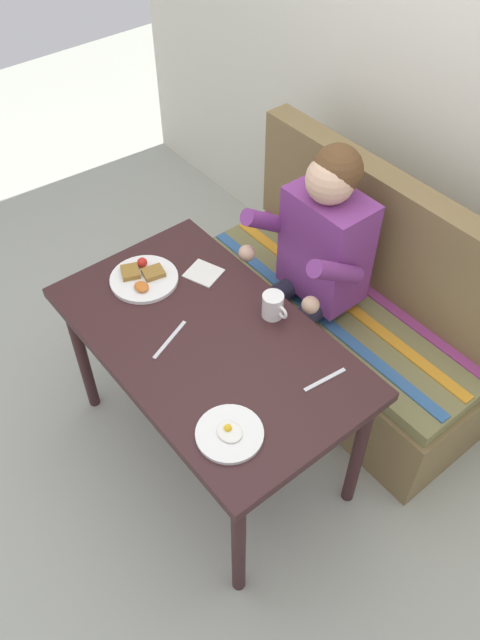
{
  "coord_description": "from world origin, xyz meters",
  "views": [
    {
      "loc": [
        1.25,
        -0.86,
        2.44
      ],
      "look_at": [
        0.0,
        0.15,
        0.72
      ],
      "focal_mm": 35.69,
      "sensor_mm": 36.0,
      "label": 1
    }
  ],
  "objects": [
    {
      "name": "coffee_mug",
      "position": [
        0.06,
        0.25,
        0.78
      ],
      "size": [
        0.12,
        0.08,
        0.1
      ],
      "color": "white",
      "rests_on": "table"
    },
    {
      "name": "person",
      "position": [
        -0.08,
        0.59,
        0.74
      ],
      "size": [
        0.45,
        0.61,
        1.21
      ],
      "color": "#79337F",
      "rests_on": "ground"
    },
    {
      "name": "fork",
      "position": [
        0.4,
        0.19,
        0.73
      ],
      "size": [
        0.03,
        0.17,
        0.0
      ],
      "primitive_type": "cube",
      "rotation": [
        0.0,
        0.0,
        -0.12
      ],
      "color": "silver",
      "rests_on": "table"
    },
    {
      "name": "table",
      "position": [
        0.0,
        0.0,
        0.65
      ],
      "size": [
        1.2,
        0.7,
        0.73
      ],
      "color": "#341B1C",
      "rests_on": "ground"
    },
    {
      "name": "back_wall",
      "position": [
        0.0,
        1.27,
        1.3
      ],
      "size": [
        4.4,
        0.1,
        2.6
      ],
      "primitive_type": "cube",
      "color": "beige",
      "rests_on": "ground"
    },
    {
      "name": "plate_eggs",
      "position": [
        0.37,
        -0.19,
        0.74
      ],
      "size": [
        0.22,
        0.22,
        0.04
      ],
      "color": "white",
      "rests_on": "table"
    },
    {
      "name": "plate_breakfast",
      "position": [
        -0.4,
        -0.01,
        0.74
      ],
      "size": [
        0.27,
        0.27,
        0.05
      ],
      "color": "white",
      "rests_on": "table"
    },
    {
      "name": "knife",
      "position": [
        -0.07,
        -0.11,
        0.73
      ],
      "size": [
        0.09,
        0.19,
        0.0
      ],
      "primitive_type": "cube",
      "rotation": [
        0.0,
        0.0,
        0.39
      ],
      "color": "silver",
      "rests_on": "table"
    },
    {
      "name": "couch",
      "position": [
        0.0,
        0.76,
        0.33
      ],
      "size": [
        1.44,
        0.56,
        1.0
      ],
      "color": "olive",
      "rests_on": "ground"
    },
    {
      "name": "napkin",
      "position": [
        -0.28,
        0.19,
        0.73
      ],
      "size": [
        0.16,
        0.16,
        0.01
      ],
      "primitive_type": "cube",
      "rotation": [
        0.0,
        0.0,
        0.35
      ],
      "color": "silver",
      "rests_on": "table"
    },
    {
      "name": "ground_plane",
      "position": [
        0.0,
        0.0,
        0.0
      ],
      "size": [
        8.0,
        8.0,
        0.0
      ],
      "primitive_type": "plane",
      "color": "#A4A89A"
    }
  ]
}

